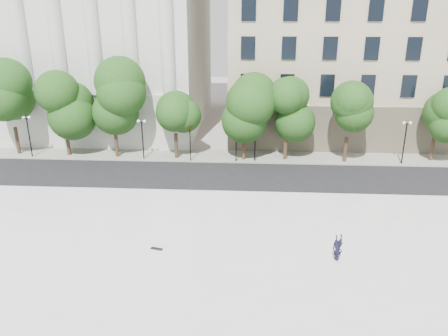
{
  "coord_description": "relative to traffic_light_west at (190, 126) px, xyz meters",
  "views": [
    {
      "loc": [
        4.26,
        -18.51,
        14.29
      ],
      "look_at": [
        2.57,
        10.0,
        3.87
      ],
      "focal_mm": 35.0,
      "sensor_mm": 36.0,
      "label": 1
    }
  ],
  "objects": [
    {
      "name": "street_trees",
      "position": [
        0.08,
        0.96,
        1.42
      ],
      "size": [
        45.95,
        4.78,
        8.13
      ],
      "color": "#382619",
      "rests_on": "ground"
    },
    {
      "name": "traffic_light_west",
      "position": [
        0.0,
        0.0,
        0.0
      ],
      "size": [
        0.6,
        1.7,
        4.17
      ],
      "color": "black",
      "rests_on": "ground"
    },
    {
      "name": "lamp_posts",
      "position": [
        1.52,
        0.3,
        -0.71
      ],
      "size": [
        37.91,
        0.28,
        4.34
      ],
      "color": "black",
      "rests_on": "ground"
    },
    {
      "name": "plaza",
      "position": [
        1.49,
        -19.3,
        -3.44
      ],
      "size": [
        44.0,
        22.0,
        0.45
      ],
      "primitive_type": "cube",
      "color": "white",
      "rests_on": "ground"
    },
    {
      "name": "traffic_light_east",
      "position": [
        4.51,
        0.0,
        0.04
      ],
      "size": [
        0.46,
        1.77,
        4.21
      ],
      "color": "black",
      "rests_on": "ground"
    },
    {
      "name": "street",
      "position": [
        1.49,
        -4.3,
        -3.66
      ],
      "size": [
        60.0,
        8.0,
        0.02
      ],
      "primitive_type": "cube",
      "color": "black",
      "rests_on": "ground"
    },
    {
      "name": "person_lying",
      "position": [
        11.04,
        -18.26,
        -2.99
      ],
      "size": [
        0.94,
        1.74,
        0.45
      ],
      "primitive_type": "imported",
      "rotation": [
        -1.54,
        0.0,
        0.22
      ],
      "color": "black",
      "rests_on": "plaza"
    },
    {
      "name": "building_west",
      "position": [
        -15.51,
        16.27,
        9.22
      ],
      "size": [
        31.5,
        27.65,
        25.6
      ],
      "color": "silver",
      "rests_on": "ground"
    },
    {
      "name": "skateboard",
      "position": [
        0.24,
        -17.7,
        -3.18
      ],
      "size": [
        0.77,
        0.36,
        0.08
      ],
      "primitive_type": "cube",
      "rotation": [
        0.0,
        0.0,
        -0.23
      ],
      "color": "black",
      "rests_on": "plaza"
    },
    {
      "name": "building_east",
      "position": [
        21.49,
        16.61,
        7.48
      ],
      "size": [
        36.0,
        26.15,
        23.0
      ],
      "color": "beige",
      "rests_on": "ground"
    },
    {
      "name": "far_sidewalk",
      "position": [
        1.49,
        1.7,
        -3.61
      ],
      "size": [
        60.0,
        4.0,
        0.12
      ],
      "primitive_type": "cube",
      "color": "#A5A298",
      "rests_on": "ground"
    },
    {
      "name": "ground",
      "position": [
        1.49,
        -22.3,
        -3.67
      ],
      "size": [
        160.0,
        160.0,
        0.0
      ],
      "primitive_type": "plane",
      "color": "#B6B2AC",
      "rests_on": "ground"
    }
  ]
}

